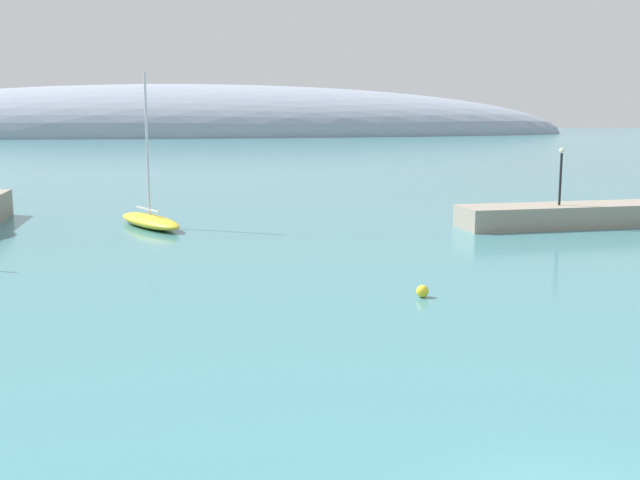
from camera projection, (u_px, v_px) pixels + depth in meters
The scene contains 5 objects.
breakwater_rocks at pixel (594, 214), 51.36m from camera, with size 18.62×3.48×1.46m, color gray.
distant_ridge at pixel (190, 135), 239.08m from camera, with size 245.49×58.18×31.12m, color #8E99AD.
sailboat_yellow_mid_mooring at pixel (150, 220), 50.58m from camera, with size 5.15×7.85×9.91m.
mooring_buoy_yellow at pixel (422, 291), 31.59m from camera, with size 0.51×0.51×0.51m, color yellow.
harbor_lamp_post at pixel (561, 169), 49.96m from camera, with size 0.36×0.36×3.72m.
Camera 1 is at (-7.13, -12.09, 7.54)m, focal length 43.47 mm.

